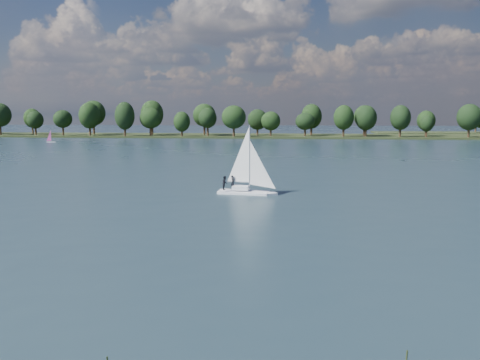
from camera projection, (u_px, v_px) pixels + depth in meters
The scene contains 5 objects.
ground at pixel (246, 157), 124.32m from camera, with size 700.00×700.00×0.00m, color #233342.
far_shore at pixel (272, 137), 234.75m from camera, with size 660.00×40.00×1.50m, color black.
sailboat at pixel (244, 174), 66.07m from camera, with size 7.03×2.86×8.98m.
dinghy_pink at pixel (51, 139), 187.93m from camera, with size 3.16×1.94×4.72m.
treeline at pixel (241, 118), 231.21m from camera, with size 562.37×73.57×18.78m.
Camera 1 is at (12.74, -23.39, 9.88)m, focal length 40.00 mm.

